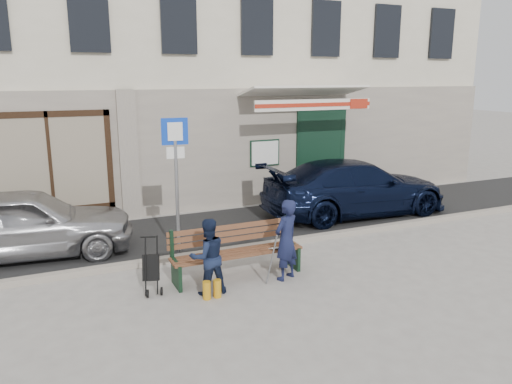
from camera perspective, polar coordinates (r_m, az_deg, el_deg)
ground at (r=8.99m, az=0.81°, el=-9.95°), size 80.00×80.00×0.00m
asphalt_lane at (r=11.70m, az=-5.60°, el=-4.44°), size 60.00×3.20×0.01m
curb at (r=10.26m, az=-2.73°, el=-6.63°), size 60.00×0.18×0.12m
building at (r=16.40m, az=-12.26°, el=17.92°), size 20.00×8.27×10.00m
car_silver at (r=10.84m, az=-24.91°, el=-3.23°), size 4.26×2.06×1.40m
car_navy at (r=13.14m, az=11.26°, el=0.52°), size 5.00×2.19×1.43m
parking_sign at (r=9.74m, az=-9.13°, el=3.08°), size 0.51×0.08×2.75m
bench at (r=8.94m, az=-2.45°, el=-6.94°), size 2.40×1.17×0.98m
man at (r=8.78m, az=3.46°, el=-5.48°), size 0.63×0.54×1.45m
woman at (r=8.26m, az=-5.52°, el=-7.35°), size 0.64×0.51×1.29m
stroller at (r=8.52m, az=-11.89°, el=-8.58°), size 0.33×0.43×0.94m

